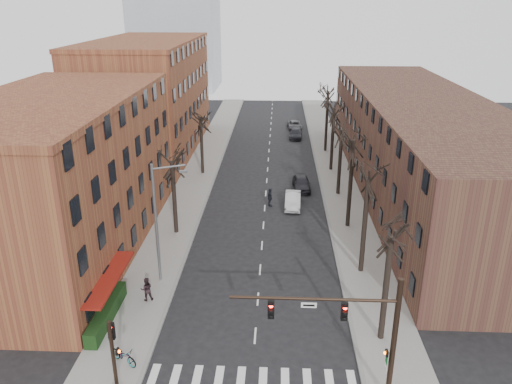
# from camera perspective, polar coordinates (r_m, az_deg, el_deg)

# --- Properties ---
(ground) EXTENTS (160.00, 160.00, 0.00)m
(ground) POSITION_cam_1_polar(r_m,az_deg,el_deg) (28.70, -0.50, -20.93)
(ground) COLOR black
(ground) RESTS_ON ground
(sidewalk_left) EXTENTS (4.00, 90.00, 0.15)m
(sidewalk_left) POSITION_cam_1_polar(r_m,az_deg,el_deg) (60.15, -6.34, 2.46)
(sidewalk_left) COLOR gray
(sidewalk_left) RESTS_ON ground
(sidewalk_right) EXTENTS (4.00, 90.00, 0.15)m
(sidewalk_right) POSITION_cam_1_polar(r_m,az_deg,el_deg) (59.83, 9.00, 2.22)
(sidewalk_right) COLOR gray
(sidewalk_right) RESTS_ON ground
(building_left_near) EXTENTS (12.00, 26.00, 12.00)m
(building_left_near) POSITION_cam_1_polar(r_m,az_deg,el_deg) (42.26, -21.57, 1.38)
(building_left_near) COLOR brown
(building_left_near) RESTS_ON ground
(building_left_far) EXTENTS (12.00, 28.00, 14.00)m
(building_left_far) POSITION_cam_1_polar(r_m,az_deg,el_deg) (68.59, -12.16, 10.43)
(building_left_far) COLOR brown
(building_left_far) RESTS_ON ground
(building_right) EXTENTS (12.00, 50.00, 10.00)m
(building_right) POSITION_cam_1_polar(r_m,az_deg,el_deg) (55.22, 18.13, 5.17)
(building_right) COLOR #533526
(building_right) RESTS_ON ground
(awning_left) EXTENTS (1.20, 7.00, 0.15)m
(awning_left) POSITION_cam_1_polar(r_m,az_deg,el_deg) (35.01, -15.91, -13.10)
(awning_left) COLOR maroon
(awning_left) RESTS_ON ground
(hedge) EXTENTS (0.80, 6.00, 1.00)m
(hedge) POSITION_cam_1_polar(r_m,az_deg,el_deg) (33.91, -16.71, -13.10)
(hedge) COLOR #1A3713
(hedge) RESTS_ON sidewalk_left
(tree_right_a) EXTENTS (5.20, 5.20, 10.00)m
(tree_right_a) POSITION_cam_1_polar(r_m,az_deg,el_deg) (32.40, 14.02, -16.01)
(tree_right_a) COLOR black
(tree_right_a) RESTS_ON ground
(tree_right_b) EXTENTS (5.20, 5.20, 10.80)m
(tree_right_b) POSITION_cam_1_polar(r_m,az_deg,el_deg) (38.96, 11.85, -8.93)
(tree_right_b) COLOR black
(tree_right_b) RESTS_ON ground
(tree_right_c) EXTENTS (5.20, 5.20, 11.60)m
(tree_right_c) POSITION_cam_1_polar(r_m,az_deg,el_deg) (45.98, 10.39, -3.94)
(tree_right_c) COLOR black
(tree_right_c) RESTS_ON ground
(tree_right_d) EXTENTS (5.20, 5.20, 10.00)m
(tree_right_d) POSITION_cam_1_polar(r_m,az_deg,el_deg) (53.27, 9.33, -0.29)
(tree_right_d) COLOR black
(tree_right_d) RESTS_ON ground
(tree_right_e) EXTENTS (5.20, 5.20, 10.80)m
(tree_right_e) POSITION_cam_1_polar(r_m,az_deg,el_deg) (60.75, 8.53, 2.47)
(tree_right_e) COLOR black
(tree_right_e) RESTS_ON ground
(tree_right_f) EXTENTS (5.20, 5.20, 11.60)m
(tree_right_f) POSITION_cam_1_polar(r_m,az_deg,el_deg) (68.34, 7.90, 4.62)
(tree_right_f) COLOR black
(tree_right_f) RESTS_ON ground
(tree_left_a) EXTENTS (5.20, 5.20, 9.50)m
(tree_left_a) POSITION_cam_1_polar(r_m,az_deg,el_deg) (44.60, -9.07, -4.67)
(tree_left_a) COLOR black
(tree_left_a) RESTS_ON ground
(tree_left_b) EXTENTS (5.20, 5.20, 9.50)m
(tree_left_b) POSITION_cam_1_polar(r_m,az_deg,el_deg) (59.18, -6.09, 2.08)
(tree_left_b) COLOR black
(tree_left_b) RESTS_ON ground
(signal_mast_arm) EXTENTS (8.14, 0.30, 7.20)m
(signal_mast_arm) POSITION_cam_1_polar(r_m,az_deg,el_deg) (25.48, 12.13, -15.02)
(signal_mast_arm) COLOR black
(signal_mast_arm) RESTS_ON ground
(signal_pole_left) EXTENTS (0.47, 0.44, 4.40)m
(signal_pole_left) POSITION_cam_1_polar(r_m,az_deg,el_deg) (27.50, -16.02, -17.01)
(signal_pole_left) COLOR black
(signal_pole_left) RESTS_ON ground
(streetlight) EXTENTS (2.45, 0.22, 9.03)m
(streetlight) POSITION_cam_1_polar(r_m,az_deg,el_deg) (35.32, -11.11, -3.01)
(streetlight) COLOR slate
(streetlight) RESTS_ON ground
(silver_sedan) EXTENTS (1.69, 4.36, 1.42)m
(silver_sedan) POSITION_cam_1_polar(r_m,az_deg,el_deg) (49.37, 4.24, -0.94)
(silver_sedan) COLOR #B6B9BD
(silver_sedan) RESTS_ON ground
(parked_car_near) EXTENTS (1.97, 4.49, 1.50)m
(parked_car_near) POSITION_cam_1_polar(r_m,az_deg,el_deg) (53.97, 5.21, 1.05)
(parked_car_near) COLOR black
(parked_car_near) RESTS_ON ground
(parked_car_mid) EXTENTS (2.08, 4.57, 1.30)m
(parked_car_mid) POSITION_cam_1_polar(r_m,az_deg,el_deg) (74.46, 4.56, 6.65)
(parked_car_mid) COLOR black
(parked_car_mid) RESTS_ON ground
(parked_car_far) EXTENTS (2.39, 4.59, 1.23)m
(parked_car_far) POSITION_cam_1_polar(r_m,az_deg,el_deg) (79.90, 4.44, 7.63)
(parked_car_far) COLOR #55565C
(parked_car_far) RESTS_ON ground
(pedestrian_b) EXTENTS (0.98, 0.87, 1.69)m
(pedestrian_b) POSITION_cam_1_polar(r_m,az_deg,el_deg) (35.02, -12.40, -10.79)
(pedestrian_b) COLOR black
(pedestrian_b) RESTS_ON sidewalk_left
(pedestrian_crossing) EXTENTS (0.78, 1.21, 1.92)m
(pedestrian_crossing) POSITION_cam_1_polar(r_m,az_deg,el_deg) (49.24, 1.61, -0.63)
(pedestrian_crossing) COLOR black
(pedestrian_crossing) RESTS_ON ground
(bicycle) EXTENTS (2.02, 1.60, 1.02)m
(bicycle) POSITION_cam_1_polar(r_m,az_deg,el_deg) (30.25, -14.89, -17.57)
(bicycle) COLOR gray
(bicycle) RESTS_ON sidewalk_left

